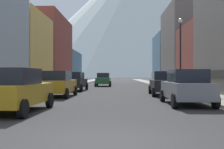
% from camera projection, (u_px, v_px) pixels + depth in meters
% --- Properties ---
extents(ground_plane, '(400.00, 400.00, 0.00)m').
position_uv_depth(ground_plane, '(103.00, 142.00, 6.26)').
color(ground_plane, '#313131').
extents(sidewalk_left, '(2.50, 100.00, 0.15)m').
position_uv_depth(sidewalk_left, '(73.00, 85.00, 41.38)').
color(sidewalk_left, gray).
rests_on(sidewalk_left, ground).
extents(sidewalk_right, '(2.50, 100.00, 0.15)m').
position_uv_depth(sidewalk_right, '(158.00, 85.00, 41.12)').
color(sidewalk_right, gray).
rests_on(sidewalk_right, ground).
extents(storefront_left_2, '(7.43, 8.90, 8.02)m').
position_uv_depth(storefront_left_2, '(10.00, 53.00, 29.46)').
color(storefront_left_2, '#D8B259').
rests_on(storefront_left_2, ground).
extents(storefront_left_3, '(7.49, 13.63, 10.07)m').
position_uv_depth(storefront_left_3, '(41.00, 52.00, 41.20)').
color(storefront_left_3, brown).
rests_on(storefront_left_3, ground).
extents(storefront_left_4, '(8.86, 12.48, 6.03)m').
position_uv_depth(storefront_left_4, '(56.00, 68.00, 54.41)').
color(storefront_left_4, slate).
rests_on(storefront_left_4, ground).
extents(storefront_right_2, '(6.67, 8.18, 6.95)m').
position_uv_depth(storefront_right_2, '(212.00, 58.00, 30.36)').
color(storefront_right_2, brown).
rests_on(storefront_right_2, ground).
extents(storefront_right_3, '(8.54, 11.43, 11.38)m').
position_uv_depth(storefront_right_3, '(195.00, 48.00, 40.53)').
color(storefront_right_3, '#66605B').
rests_on(storefront_right_3, ground).
extents(storefront_right_4, '(6.82, 10.61, 9.05)m').
position_uv_depth(storefront_right_4, '(173.00, 60.00, 52.10)').
color(storefront_right_4, slate).
rests_on(storefront_right_4, ground).
extents(car_left_0, '(2.20, 4.46, 1.78)m').
position_uv_depth(car_left_0, '(15.00, 90.00, 11.24)').
color(car_left_0, '#B28419').
rests_on(car_left_0, ground).
extents(car_left_1, '(2.14, 4.44, 1.78)m').
position_uv_depth(car_left_1, '(58.00, 84.00, 19.19)').
color(car_left_1, '#B28419').
rests_on(car_left_1, ground).
extents(car_left_2, '(2.21, 4.47, 1.78)m').
position_uv_depth(car_left_2, '(74.00, 81.00, 26.62)').
color(car_left_2, black).
rests_on(car_left_2, ground).
extents(car_right_0, '(2.08, 4.41, 1.78)m').
position_uv_depth(car_right_0, '(186.00, 87.00, 14.03)').
color(car_right_0, slate).
rests_on(car_right_0, ground).
extents(car_right_1, '(2.22, 4.47, 1.78)m').
position_uv_depth(car_right_1, '(164.00, 83.00, 20.78)').
color(car_right_1, black).
rests_on(car_right_1, ground).
extents(car_driving_0, '(2.06, 4.40, 1.78)m').
position_uv_depth(car_driving_0, '(103.00, 79.00, 37.43)').
color(car_driving_0, '#265933').
rests_on(car_driving_0, ground).
extents(potted_plant_1, '(0.53, 0.53, 0.81)m').
position_uv_depth(potted_plant_1, '(37.00, 85.00, 25.37)').
color(potted_plant_1, brown).
rests_on(potted_plant_1, sidewalk_left).
extents(pedestrian_1, '(0.36, 0.36, 1.59)m').
position_uv_depth(pedestrian_1, '(63.00, 80.00, 33.35)').
color(pedestrian_1, '#333338').
rests_on(pedestrian_1, sidewalk_left).
extents(streetlamp_right, '(0.36, 0.36, 5.86)m').
position_uv_depth(streetlamp_right, '(180.00, 44.00, 22.18)').
color(streetlamp_right, black).
rests_on(streetlamp_right, sidewalk_right).
extents(mountain_backdrop, '(250.95, 250.95, 125.17)m').
position_uv_depth(mountain_backdrop, '(148.00, 11.00, 265.70)').
color(mountain_backdrop, silver).
rests_on(mountain_backdrop, ground).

